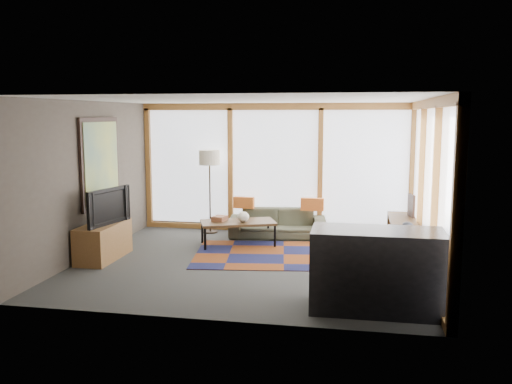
% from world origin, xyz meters
% --- Properties ---
extents(ground, '(5.50, 5.50, 0.00)m').
position_xyz_m(ground, '(0.00, 0.00, 0.00)').
color(ground, '#2F2F2C').
rests_on(ground, ground).
extents(room_envelope, '(5.52, 5.02, 2.62)m').
position_xyz_m(room_envelope, '(0.49, 0.56, 1.54)').
color(room_envelope, '#443B33').
rests_on(room_envelope, ground).
extents(rug, '(3.24, 2.33, 0.01)m').
position_xyz_m(rug, '(0.45, 0.58, 0.01)').
color(rug, maroon).
rests_on(rug, ground).
extents(sofa, '(1.93, 0.94, 0.54)m').
position_xyz_m(sofa, '(0.14, 1.95, 0.27)').
color(sofa, '#3C402E').
rests_on(sofa, ground).
extents(pillow_left, '(0.42, 0.16, 0.22)m').
position_xyz_m(pillow_left, '(-0.54, 1.96, 0.65)').
color(pillow_left, '#C86124').
rests_on(pillow_left, sofa).
extents(pillow_right, '(0.44, 0.15, 0.24)m').
position_xyz_m(pillow_right, '(0.81, 1.95, 0.66)').
color(pillow_right, '#C86124').
rests_on(pillow_right, sofa).
extents(floor_lamp, '(0.42, 0.42, 1.67)m').
position_xyz_m(floor_lamp, '(-1.26, 2.08, 0.84)').
color(floor_lamp, '#302318').
rests_on(floor_lamp, ground).
extents(coffee_table, '(1.48, 1.10, 0.44)m').
position_xyz_m(coffee_table, '(-0.47, 1.13, 0.22)').
color(coffee_table, '#362416').
rests_on(coffee_table, ground).
extents(book_stack, '(0.27, 0.31, 0.09)m').
position_xyz_m(book_stack, '(-0.81, 1.11, 0.49)').
color(book_stack, brown).
rests_on(book_stack, coffee_table).
extents(vase, '(0.26, 0.26, 0.19)m').
position_xyz_m(vase, '(-0.37, 1.09, 0.54)').
color(vase, beige).
rests_on(vase, coffee_table).
extents(bookshelf, '(0.45, 2.45, 0.61)m').
position_xyz_m(bookshelf, '(2.43, 0.53, 0.31)').
color(bookshelf, '#362416').
rests_on(bookshelf, ground).
extents(bowl_a, '(0.23, 0.23, 0.10)m').
position_xyz_m(bowl_a, '(2.46, 0.02, 0.66)').
color(bowl_a, black).
rests_on(bowl_a, bookshelf).
extents(bowl_b, '(0.19, 0.19, 0.08)m').
position_xyz_m(bowl_b, '(2.45, 0.35, 0.65)').
color(bowl_b, black).
rests_on(bowl_b, bookshelf).
extents(shelf_picture, '(0.10, 0.30, 0.39)m').
position_xyz_m(shelf_picture, '(2.58, 1.26, 0.81)').
color(shelf_picture, black).
rests_on(shelf_picture, bookshelf).
extents(tv_console, '(0.49, 1.19, 0.59)m').
position_xyz_m(tv_console, '(-2.45, -0.21, 0.30)').
color(tv_console, brown).
rests_on(tv_console, ground).
extents(television, '(0.36, 1.04, 0.60)m').
position_xyz_m(television, '(-2.41, -0.23, 0.89)').
color(television, black).
rests_on(television, tv_console).
extents(bar_counter, '(1.58, 0.74, 1.00)m').
position_xyz_m(bar_counter, '(1.91, -1.81, 0.50)').
color(bar_counter, black).
rests_on(bar_counter, ground).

